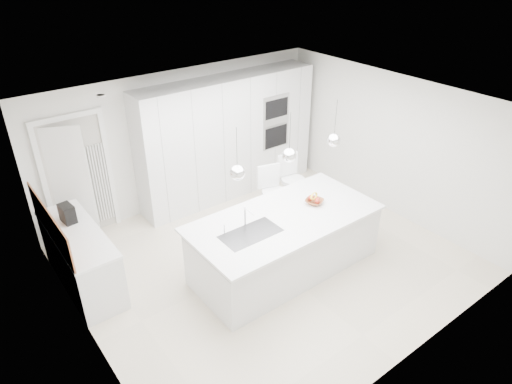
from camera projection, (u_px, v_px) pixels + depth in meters
floor at (268, 260)px, 7.18m from camera, size 5.50×5.50×0.00m
wall_back at (183, 138)px, 8.30m from camera, size 5.50×0.00×5.50m
wall_left at (78, 264)px, 5.11m from camera, size 0.00×5.00×5.00m
ceiling at (270, 108)px, 5.96m from camera, size 5.50×5.50×0.00m
tall_cabinets at (228, 138)px, 8.56m from camera, size 3.60×0.60×2.30m
oven_stack at (276, 122)px, 8.73m from camera, size 0.62×0.04×1.05m
doorway_frame at (79, 180)px, 7.36m from camera, size 1.11×0.08×2.13m
hallway_door at (64, 186)px, 7.20m from camera, size 0.76×0.38×2.00m
radiator at (100, 184)px, 7.61m from camera, size 0.32×0.04×1.40m
left_base_cabinets at (82, 259)px, 6.51m from camera, size 0.60×1.80×0.86m
left_worktop at (75, 233)px, 6.29m from camera, size 0.62×1.82×0.04m
oak_backsplash at (50, 224)px, 6.00m from camera, size 0.02×1.80×0.50m
island_base at (286, 245)px, 6.82m from camera, size 2.80×1.20×0.86m
island_worktop at (284, 218)px, 6.63m from camera, size 2.84×1.40×0.04m
island_sink at (251, 238)px, 6.28m from camera, size 0.84×0.44×0.18m
island_tap at (245, 217)px, 6.33m from camera, size 0.02×0.02×0.30m
pendant_left at (237, 173)px, 5.65m from camera, size 0.20×0.20×0.20m
pendant_mid at (289, 155)px, 6.10m from camera, size 0.20×0.20×0.20m
pendant_right at (334, 140)px, 6.54m from camera, size 0.20×0.20×0.20m
fruit_bowl at (314, 202)px, 6.93m from camera, size 0.35×0.35×0.07m
espresso_machine at (67, 214)px, 6.44m from camera, size 0.19×0.27×0.27m
bar_stool_left at (274, 202)px, 7.56m from camera, size 0.53×0.64×1.22m
bar_stool_right at (293, 189)px, 7.94m from camera, size 0.48×0.61×1.22m
apple_a at (317, 201)px, 6.86m from camera, size 0.08×0.08×0.08m
apple_b at (311, 198)px, 6.95m from camera, size 0.09×0.09×0.09m
apple_c at (317, 200)px, 6.91m from camera, size 0.08×0.08×0.08m
banana_bunch at (314, 196)px, 6.92m from camera, size 0.22×0.16×0.20m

